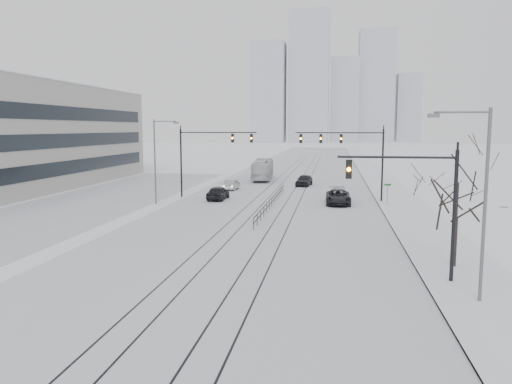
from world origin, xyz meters
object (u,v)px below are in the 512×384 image
object	(u,v)px
bare_tree	(457,192)
sedan_nb_far	(304,180)
traffic_mast_near	(423,197)
sedan_sb_inner	(218,193)
sedan_nb_right	(339,195)
box_truck	(263,170)
sedan_sb_outer	(232,185)
sedan_nb_front	(338,197)

from	to	relation	value
bare_tree	sedan_nb_far	xyz separation A→B (m)	(-11.00, 40.57, -3.70)
traffic_mast_near	sedan_sb_inner	xyz separation A→B (m)	(-17.45, 28.20, -3.77)
traffic_mast_near	bare_tree	world-z (taller)	traffic_mast_near
traffic_mast_near	sedan_nb_right	xyz separation A→B (m)	(-3.85, 28.91, -3.84)
sedan_nb_right	box_truck	world-z (taller)	box_truck
traffic_mast_near	sedan_sb_outer	distance (m)	41.72
bare_tree	sedan_nb_front	xyz separation A→B (m)	(-6.41, 23.77, -3.72)
bare_tree	sedan_nb_front	distance (m)	24.90
sedan_sb_inner	sedan_sb_outer	xyz separation A→B (m)	(-0.32, 9.34, -0.13)
sedan_sb_outer	box_truck	bearing A→B (deg)	-97.14
bare_tree	sedan_nb_right	size ratio (longest dim) A/B	1.22
traffic_mast_near	sedan_nb_far	bearing A→B (deg)	101.15
bare_tree	sedan_nb_front	size ratio (longest dim) A/B	1.10
sedan_nb_front	box_truck	bearing A→B (deg)	114.41
sedan_sb_outer	box_truck	xyz separation A→B (m)	(2.27, 13.29, 0.94)
traffic_mast_near	box_truck	world-z (taller)	traffic_mast_near
traffic_mast_near	sedan_nb_right	size ratio (longest dim) A/B	1.40
bare_tree	sedan_nb_far	size ratio (longest dim) A/B	1.32
sedan_nb_right	bare_tree	bearing A→B (deg)	-82.95
box_truck	sedan_sb_outer	bearing A→B (deg)	76.64
sedan_nb_right	box_truck	bearing A→B (deg)	111.46
traffic_mast_near	sedan_sb_outer	bearing A→B (deg)	115.34
traffic_mast_near	box_truck	xyz separation A→B (m)	(-15.51, 50.83, -2.96)
sedan_sb_inner	sedan_nb_front	world-z (taller)	sedan_sb_inner
traffic_mast_near	sedan_nb_far	world-z (taller)	traffic_mast_near
bare_tree	box_truck	bearing A→B (deg)	110.54
traffic_mast_near	sedan_nb_right	bearing A→B (deg)	97.59
box_truck	sedan_nb_right	bearing A→B (deg)	114.32
traffic_mast_near	sedan_sb_outer	size ratio (longest dim) A/B	1.74
sedan_nb_far	box_truck	xyz separation A→B (m)	(-6.92, 7.25, 0.81)
sedan_nb_front	box_truck	xyz separation A→B (m)	(-11.51, 24.06, 0.83)
traffic_mast_near	bare_tree	bearing A→B (deg)	51.24
sedan_sb_outer	sedan_nb_front	size ratio (longest dim) A/B	0.72
box_truck	sedan_nb_far	bearing A→B (deg)	129.98
sedan_sb_outer	sedan_nb_far	xyz separation A→B (m)	(9.19, 6.03, 0.13)
traffic_mast_near	sedan_sb_outer	xyz separation A→B (m)	(-17.78, 37.54, -3.90)
sedan_sb_outer	sedan_nb_right	size ratio (longest dim) A/B	0.80
sedan_sb_inner	sedan_nb_far	distance (m)	17.75
sedan_sb_outer	sedan_nb_far	size ratio (longest dim) A/B	0.87
sedan_sb_outer	sedan_nb_right	world-z (taller)	sedan_nb_right
bare_tree	sedan_sb_inner	distance (m)	32.30
sedan_sb_outer	sedan_sb_inner	bearing A→B (deg)	94.51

